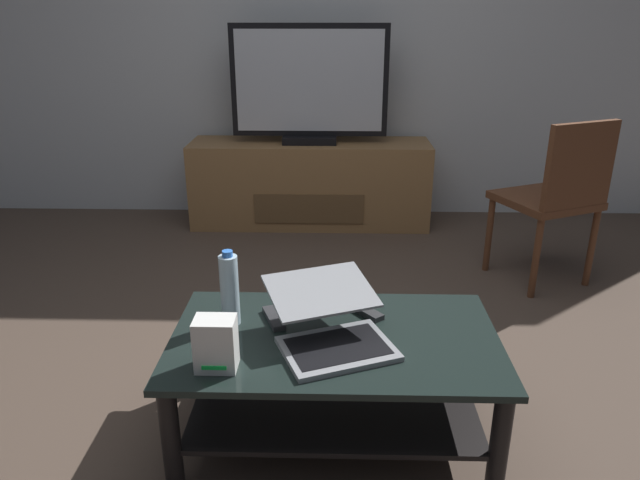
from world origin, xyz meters
name	(u,v)px	position (x,y,z in m)	size (l,w,h in m)	color
ground_plane	(308,382)	(0.00, 0.00, 0.00)	(7.68, 7.68, 0.00)	#4C3D33
back_wall	(322,12)	(0.00, 2.27, 1.40)	(6.40, 0.12, 2.80)	silver
coffee_table	(335,367)	(0.10, -0.30, 0.27)	(1.10, 0.64, 0.39)	black
media_cabinet	(310,183)	(-0.07, 1.94, 0.29)	(1.63, 0.44, 0.58)	olive
television	(309,87)	(-0.07, 1.92, 0.95)	(1.03, 0.20, 0.76)	black
dining_chair	(557,193)	(1.27, 0.98, 0.52)	(0.58, 0.58, 0.91)	#59331E
laptop	(331,325)	(0.09, -0.33, 0.46)	(0.47, 0.51, 0.17)	gray
router_box	(216,344)	(-0.25, -0.49, 0.48)	(0.12, 0.09, 0.17)	white
water_bottle_near	(230,289)	(-0.26, -0.22, 0.52)	(0.06, 0.06, 0.27)	silver
cell_phone	(335,302)	(0.10, -0.06, 0.40)	(0.07, 0.14, 0.01)	black
tv_remote	(365,311)	(0.21, -0.13, 0.40)	(0.04, 0.16, 0.02)	#2D2D30
soundbar_remote	(274,318)	(-0.11, -0.20, 0.40)	(0.04, 0.16, 0.02)	#2D2D30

